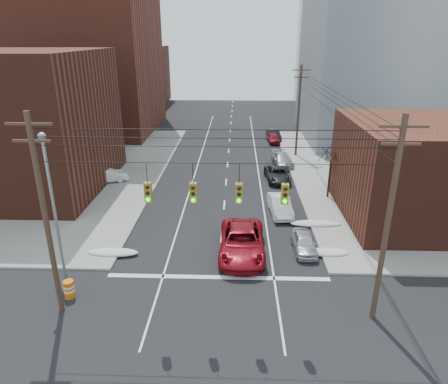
# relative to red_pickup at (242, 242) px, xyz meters

# --- Properties ---
(ground) EXTENTS (160.00, 160.00, 0.00)m
(ground) POSITION_rel_red_pickup_xyz_m (-1.50, -9.46, -0.92)
(ground) COLOR black
(ground) RESTS_ON ground
(building_brick_tall) EXTENTS (24.00, 20.00, 30.00)m
(building_brick_tall) POSITION_rel_red_pickup_xyz_m (-25.50, 38.54, 14.08)
(building_brick_tall) COLOR brown
(building_brick_tall) RESTS_ON ground
(building_brick_far) EXTENTS (22.00, 18.00, 12.00)m
(building_brick_far) POSITION_rel_red_pickup_xyz_m (-27.50, 64.54, 5.08)
(building_brick_far) COLOR #4D2217
(building_brick_far) RESTS_ON ground
(building_office) EXTENTS (22.00, 20.00, 25.00)m
(building_office) POSITION_rel_red_pickup_xyz_m (20.50, 34.54, 11.58)
(building_office) COLOR gray
(building_office) RESTS_ON ground
(building_glass) EXTENTS (20.00, 18.00, 22.00)m
(building_glass) POSITION_rel_red_pickup_xyz_m (22.50, 60.54, 10.08)
(building_glass) COLOR gray
(building_glass) RESTS_ON ground
(building_storefront) EXTENTS (16.00, 12.00, 8.00)m
(building_storefront) POSITION_rel_red_pickup_xyz_m (16.50, 6.54, 3.08)
(building_storefront) COLOR #4D2217
(building_storefront) RESTS_ON ground
(utility_pole_left) EXTENTS (2.20, 0.28, 11.00)m
(utility_pole_left) POSITION_rel_red_pickup_xyz_m (-10.00, -6.46, 4.86)
(utility_pole_left) COLOR #473323
(utility_pole_left) RESTS_ON ground
(utility_pole_right) EXTENTS (2.20, 0.28, 11.00)m
(utility_pole_right) POSITION_rel_red_pickup_xyz_m (7.00, -6.46, 4.86)
(utility_pole_right) COLOR #473323
(utility_pole_right) RESTS_ON ground
(utility_pole_far) EXTENTS (2.20, 0.28, 11.00)m
(utility_pole_far) POSITION_rel_red_pickup_xyz_m (7.00, 24.54, 4.86)
(utility_pole_far) COLOR #473323
(utility_pole_far) RESTS_ON ground
(traffic_signals) EXTENTS (17.00, 0.42, 2.02)m
(traffic_signals) POSITION_rel_red_pickup_xyz_m (-1.40, -6.49, 6.25)
(traffic_signals) COLOR black
(traffic_signals) RESTS_ON ground
(street_light) EXTENTS (0.44, 0.44, 9.32)m
(street_light) POSITION_rel_red_pickup_xyz_m (-11.00, -3.46, 4.62)
(street_light) COLOR gray
(street_light) RESTS_ON ground
(bare_tree) EXTENTS (2.09, 2.20, 4.93)m
(bare_tree) POSITION_rel_red_pickup_xyz_m (8.09, 10.54, 1.40)
(bare_tree) COLOR black
(bare_tree) RESTS_ON ground
(snow_nw) EXTENTS (3.50, 1.08, 0.42)m
(snow_nw) POSITION_rel_red_pickup_xyz_m (-8.90, -0.46, -0.71)
(snow_nw) COLOR silver
(snow_nw) RESTS_ON ground
(snow_ne) EXTENTS (3.00, 1.08, 0.42)m
(snow_ne) POSITION_rel_red_pickup_xyz_m (5.90, 0.04, -0.71)
(snow_ne) COLOR silver
(snow_ne) RESTS_ON ground
(snow_east_far) EXTENTS (4.00, 1.08, 0.42)m
(snow_east_far) POSITION_rel_red_pickup_xyz_m (5.90, 4.54, -0.71)
(snow_east_far) COLOR silver
(snow_east_far) RESTS_ON ground
(red_pickup) EXTENTS (3.11, 6.65, 1.84)m
(red_pickup) POSITION_rel_red_pickup_xyz_m (0.00, 0.00, 0.00)
(red_pickup) COLOR maroon
(red_pickup) RESTS_ON ground
(parked_car_a) EXTENTS (1.57, 3.76, 1.27)m
(parked_car_a) POSITION_rel_red_pickup_xyz_m (4.37, 0.60, -0.28)
(parked_car_a) COLOR silver
(parked_car_a) RESTS_ON ground
(parked_car_b) EXTENTS (1.97, 4.69, 1.51)m
(parked_car_b) POSITION_rel_red_pickup_xyz_m (3.30, 6.86, -0.17)
(parked_car_b) COLOR silver
(parked_car_b) RESTS_ON ground
(parked_car_c) EXTENTS (2.69, 5.08, 1.36)m
(parked_car_c) POSITION_rel_red_pickup_xyz_m (3.84, 15.21, -0.24)
(parked_car_c) COLOR black
(parked_car_c) RESTS_ON ground
(parked_car_d) EXTENTS (2.48, 5.03, 1.41)m
(parked_car_d) POSITION_rel_red_pickup_xyz_m (4.90, 20.37, -0.22)
(parked_car_d) COLOR #A1A2A5
(parked_car_d) RESTS_ON ground
(parked_car_e) EXTENTS (1.75, 3.90, 1.30)m
(parked_car_e) POSITION_rel_red_pickup_xyz_m (4.74, 31.01, -0.27)
(parked_car_e) COLOR maroon
(parked_car_e) RESTS_ON ground
(parked_car_f) EXTENTS (2.07, 4.53, 1.44)m
(parked_car_f) POSITION_rel_red_pickup_xyz_m (4.90, 32.91, -0.20)
(parked_car_f) COLOR black
(parked_car_f) RESTS_ON ground
(lot_car_a) EXTENTS (4.57, 3.12, 1.43)m
(lot_car_a) POSITION_rel_red_pickup_xyz_m (-13.71, 13.77, -0.06)
(lot_car_a) COLOR silver
(lot_car_a) RESTS_ON sidewalk_nw
(lot_car_b) EXTENTS (4.46, 2.16, 1.22)m
(lot_car_b) POSITION_rel_red_pickup_xyz_m (-16.12, 14.49, -0.16)
(lot_car_b) COLOR silver
(lot_car_b) RESTS_ON sidewalk_nw
(lot_car_c) EXTENTS (5.35, 2.53, 1.51)m
(lot_car_c) POSITION_rel_red_pickup_xyz_m (-18.29, 8.81, -0.02)
(lot_car_c) COLOR black
(lot_car_c) RESTS_ON sidewalk_nw
(lot_car_d) EXTENTS (4.66, 2.96, 1.48)m
(lot_car_d) POSITION_rel_red_pickup_xyz_m (-18.83, 13.80, -0.03)
(lot_car_d) COLOR #B2B1B6
(lot_car_d) RESTS_ON sidewalk_nw
(construction_barrel) EXTENTS (0.77, 0.77, 1.09)m
(construction_barrel) POSITION_rel_red_pickup_xyz_m (-10.00, -5.27, -0.36)
(construction_barrel) COLOR orange
(construction_barrel) RESTS_ON ground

